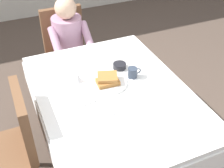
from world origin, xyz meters
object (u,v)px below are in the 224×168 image
Objects in this scene: knife_right_of_plate at (132,80)px; spoon_near_edge at (120,110)px; chair_left_side at (14,141)px; breakfast_stack at (108,79)px; diner_person at (69,41)px; syrup_pitcher at (77,78)px; fork_left_of_plate at (87,91)px; dining_table_main at (113,101)px; plate_breakfast at (109,83)px; cup_coffee at (133,73)px; bowl_butter at (120,66)px; chair_diner at (66,46)px.

spoon_near_edge is at bearing 136.82° from knife_right_of_plate.
chair_left_side is 0.82m from breakfast_stack.
diner_person is 0.81m from syrup_pitcher.
spoon_near_edge is (0.17, -0.44, -0.04)m from syrup_pitcher.
breakfast_stack is 1.06× the size of fork_left_of_plate.
syrup_pitcher is 0.47m from spoon_near_edge.
fork_left_of_plate and knife_right_of_plate have the same top height.
dining_table_main is 8.47× the size of fork_left_of_plate.
plate_breakfast is at bearing -83.00° from chair_left_side.
breakfast_stack is 0.22m from cup_coffee.
chair_left_side is at bearing -164.17° from bowl_butter.
spoon_near_edge is at bearing -150.01° from fork_left_of_plate.
diner_person is 1.25m from chair_left_side.
diner_person is 0.78m from bowl_butter.
dining_table_main is 0.14m from plate_breakfast.
plate_breakfast is at bearing 67.56° from spoon_near_edge.
breakfast_stack is 0.24m from syrup_pitcher.
fork_left_of_plate is at bearing -172.50° from breakfast_stack.
chair_diner reaches higher than cup_coffee.
dining_table_main is at bearing -90.00° from chair_left_side.
chair_diner is 1.37m from chair_left_side.
breakfast_stack is at bearing -31.86° from syrup_pitcher.
chair_left_side is 1.01m from bowl_butter.
fork_left_of_plate is (-0.36, -0.19, -0.02)m from bowl_butter.
fork_left_of_plate is at bearing 157.71° from dining_table_main.
chair_diner is 5.17× the size of fork_left_of_plate.
diner_person is at bearing -35.38° from chair_left_side.
syrup_pitcher is at bearing 11.87° from fork_left_of_plate.
chair_left_side is 0.99m from knife_right_of_plate.
diner_person reaches higher than syrup_pitcher.
syrup_pitcher is (0.56, 0.23, 0.25)m from chair_left_side.
chair_diner reaches higher than syrup_pitcher.
chair_diner reaches higher than spoon_near_edge.
cup_coffee is 1.03× the size of bowl_butter.
breakfast_stack is (0.77, 0.10, 0.26)m from chair_left_side.
cup_coffee is at bearing -81.65° from fork_left_of_plate.
knife_right_of_plate is at bearing -85.54° from chair_left_side.
breakfast_stack reaches higher than bowl_butter.
diner_person reaches higher than chair_left_side.
cup_coffee is at bearing -35.14° from knife_right_of_plate.
chair_diner is 4.88× the size of breakfast_stack.
cup_coffee is (0.22, 0.11, 0.13)m from dining_table_main.
diner_person is at bearing 90.00° from chair_diner.
chair_left_side reaches higher than bowl_butter.
chair_diner is at bearing 93.02° from plate_breakfast.
chair_diner is at bearing -31.62° from chair_left_side.
cup_coffee reaches higher than fork_left_of_plate.
chair_left_side reaches higher than spoon_near_edge.
spoon_near_edge is at bearing 90.60° from diner_person.
dining_table_main is at bearing -108.99° from fork_left_of_plate.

